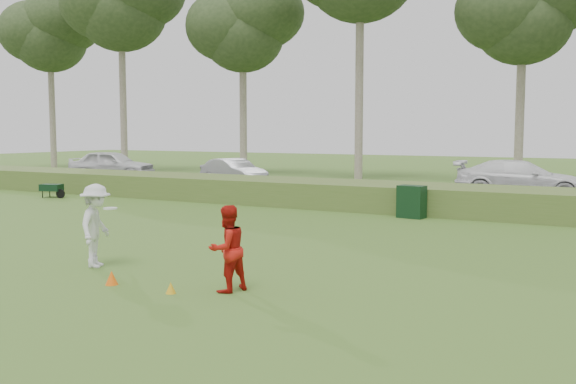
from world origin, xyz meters
The scene contains 16 objects.
ground centered at (0.00, 0.00, 0.00)m, with size 120.00×120.00×0.00m, color #3A6220.
reed_strip centered at (0.00, 12.00, 0.45)m, with size 80.00×3.00×0.90m, color #486428.
park_road centered at (0.00, 17.00, 0.03)m, with size 80.00×6.00×0.06m, color #2D2D2D.
tree_0 centered at (-30.00, 23.50, 9.72)m, with size 6.76×6.76×13.00m.
tree_1 centered at (-22.00, 22.20, 10.85)m, with size 7.54×7.54×14.50m.
tree_2 centered at (-14.00, 24.00, 8.97)m, with size 6.50×6.50×12.00m.
tree_4 centered at (2.00, 24.50, 8.59)m, with size 6.24×6.24×11.50m.
player_white centered at (-2.29, 0.11, 0.84)m, with size 1.05×1.25×1.68m.
player_red centered at (1.16, -0.29, 0.74)m, with size 0.72×0.56×1.49m, color red.
cone_orange centered at (-0.93, -0.88, 0.13)m, with size 0.23×0.23×0.25m, color #FF620D.
cone_yellow centered at (0.39, -0.87, 0.10)m, with size 0.18×0.18×0.19m, color gold.
utility_cabinet centered at (1.04, 10.24, 0.51)m, with size 0.82×0.51×1.03m, color black.
wheelbarrow centered at (-13.85, 9.13, 0.40)m, with size 1.18×0.74×0.56m.
car_left centered at (-18.55, 17.46, 0.86)m, with size 1.90×4.71×1.61m, color silver.
car_mid centered at (-10.10, 16.98, 0.72)m, with size 1.41×4.03×1.33m, color silver.
car_right centered at (3.16, 17.89, 0.81)m, with size 2.10×5.18×1.50m, color white.
Camera 1 is at (7.22, -9.26, 2.75)m, focal length 40.00 mm.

